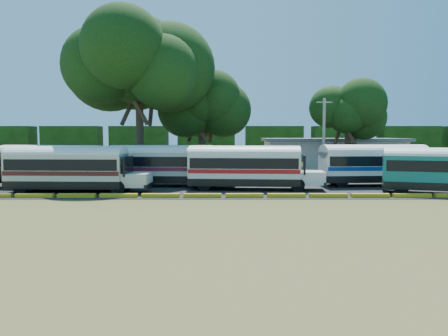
{
  "coord_description": "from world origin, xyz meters",
  "views": [
    {
      "loc": [
        2.99,
        -29.95,
        4.51
      ],
      "look_at": [
        3.04,
        6.0,
        1.75
      ],
      "focal_mm": 35.0,
      "sensor_mm": 36.0,
      "label": 1
    }
  ],
  "objects_px": {
    "bus_red": "(54,163)",
    "bus_cream_west": "(70,166)",
    "bus_white_red": "(247,165)",
    "tree_west": "(139,60)"
  },
  "relations": [
    {
      "from": "bus_red",
      "to": "bus_cream_west",
      "type": "height_order",
      "value": "bus_cream_west"
    },
    {
      "from": "tree_west",
      "to": "bus_white_red",
      "type": "bearing_deg",
      "value": -43.72
    },
    {
      "from": "bus_white_red",
      "to": "tree_west",
      "type": "xyz_separation_m",
      "value": [
        -10.67,
        10.2,
        10.13
      ]
    },
    {
      "from": "bus_cream_west",
      "to": "tree_west",
      "type": "height_order",
      "value": "tree_west"
    },
    {
      "from": "tree_west",
      "to": "bus_red",
      "type": "bearing_deg",
      "value": -124.2
    },
    {
      "from": "bus_red",
      "to": "tree_west",
      "type": "relative_size",
      "value": 0.67
    },
    {
      "from": "bus_cream_west",
      "to": "bus_white_red",
      "type": "bearing_deg",
      "value": 9.92
    },
    {
      "from": "bus_cream_west",
      "to": "bus_white_red",
      "type": "xyz_separation_m",
      "value": [
        13.82,
        1.77,
        -0.0
      ]
    },
    {
      "from": "bus_red",
      "to": "bus_cream_west",
      "type": "relative_size",
      "value": 1.02
    },
    {
      "from": "bus_white_red",
      "to": "bus_cream_west",
      "type": "bearing_deg",
      "value": -168.43
    }
  ]
}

